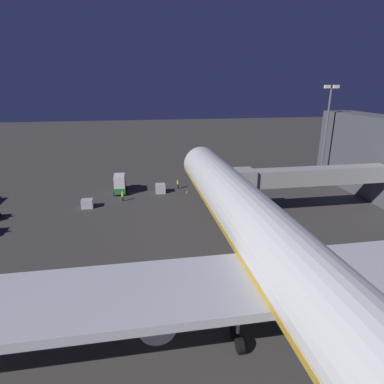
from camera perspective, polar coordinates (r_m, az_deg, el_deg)
The scene contains 11 objects.
ground_plane at distance 37.25m, azimuth 9.11°, elevation -12.81°, with size 320.00×320.00×0.00m, color #383533.
airliner_at_gate at distance 27.90m, azimuth 15.10°, elevation -10.89°, with size 55.97×71.39×18.20m.
jet_bridge at distance 51.61m, azimuth 18.69°, elevation 2.56°, with size 25.09×3.40×7.45m.
apron_floodlight_mast at distance 68.91m, azimuth 22.65°, elevation 10.26°, with size 2.90×0.50×19.15m.
cargo_truck_aft at distance 61.31m, azimuth -12.63°, elevation 1.49°, with size 2.36×4.98×3.50m.
baggage_container_near_belt at distance 60.25m, azimuth -5.61°, elevation 0.64°, with size 1.76×1.66×1.69m, color #B7BABF.
baggage_container_mid_row at distance 55.44m, azimuth -18.02°, elevation -1.96°, with size 1.80×1.53×1.42m, color #B7BABF.
ground_crew_near_nose_gear at distance 56.81m, azimuth -12.17°, elevation -0.69°, with size 0.40×0.40×1.76m.
ground_crew_by_belt_loader at distance 62.31m, azimuth -2.50°, elevation 1.48°, with size 0.40×0.40×1.85m.
traffic_cone_nose_port at distance 60.87m, azimuth 3.22°, elevation 0.32°, with size 0.36×0.36×0.55m, color orange.
traffic_cone_nose_starboard at distance 60.07m, azimuth -0.88°, elevation 0.10°, with size 0.36×0.36×0.55m, color orange.
Camera 1 is at (11.03, 29.97, 19.18)m, focal length 30.16 mm.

